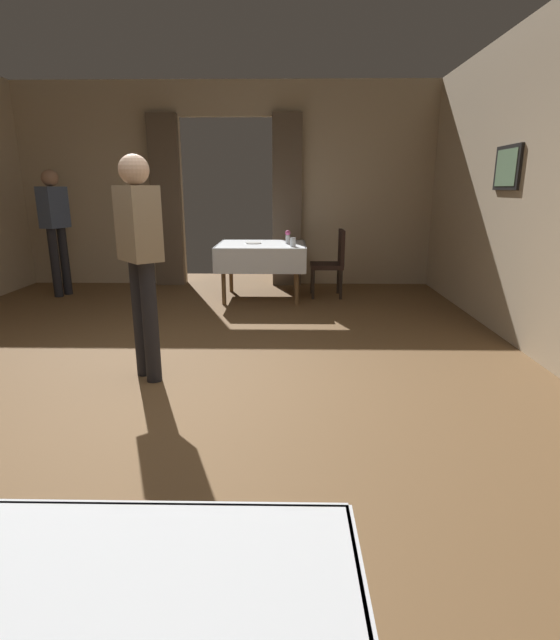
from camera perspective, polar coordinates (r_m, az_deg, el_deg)
ground at (r=3.88m, az=-13.31°, el=-7.53°), size 10.08×10.08×0.00m
wall_back at (r=7.69m, az=-6.28°, el=15.54°), size 6.40×0.27×3.00m
dining_table_mid at (r=6.62m, az=-2.19°, el=8.11°), size 1.19×1.06×0.75m
chair_mid_right at (r=6.77m, az=6.24°, el=7.08°), size 0.44×0.44×0.93m
flower_vase_mid at (r=6.60m, az=0.93°, el=9.87°), size 0.07×0.07×0.18m
plate_mid_b at (r=6.65m, az=-3.17°, el=9.09°), size 0.21×0.21×0.01m
glass_mid_c at (r=6.29m, az=1.55°, el=9.22°), size 0.07×0.07×0.11m
person_waiter_by_doorway at (r=7.41m, az=-25.09°, el=10.43°), size 0.32×0.41×1.72m
person_diner_standing_aside at (r=3.82m, az=-16.24°, el=7.87°), size 0.40×0.42×1.72m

